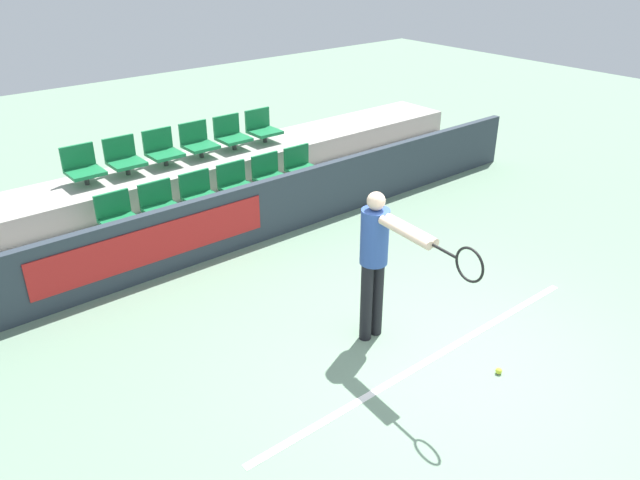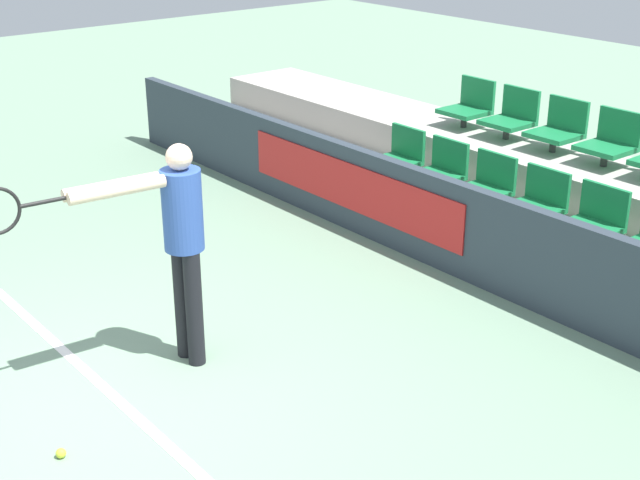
% 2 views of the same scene
% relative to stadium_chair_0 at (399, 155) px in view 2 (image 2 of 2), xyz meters
% --- Properties ---
extents(ground_plane, '(30.00, 30.00, 0.00)m').
position_rel_stadium_chair_0_xyz_m(ground_plane, '(1.54, -4.28, -0.62)').
color(ground_plane, gray).
extents(court_baseline, '(4.63, 0.08, 0.01)m').
position_rel_stadium_chair_0_xyz_m(court_baseline, '(1.54, -4.17, -0.62)').
color(court_baseline, white).
rests_on(court_baseline, ground).
extents(barrier_wall, '(11.17, 0.14, 0.88)m').
position_rel_stadium_chair_0_xyz_m(barrier_wall, '(1.51, -0.75, -0.18)').
color(barrier_wall, '#2D3842').
rests_on(barrier_wall, ground).
extents(bleacher_tier_front, '(10.77, 1.08, 0.38)m').
position_rel_stadium_chair_0_xyz_m(bleacher_tier_front, '(1.54, -0.13, -0.43)').
color(bleacher_tier_front, '#ADA89E').
rests_on(bleacher_tier_front, ground).
extents(bleacher_tier_middle, '(10.77, 1.08, 0.76)m').
position_rel_stadium_chair_0_xyz_m(bleacher_tier_middle, '(1.54, 0.95, -0.24)').
color(bleacher_tier_middle, '#ADA89E').
rests_on(bleacher_tier_middle, ground).
extents(stadium_chair_0, '(0.48, 0.46, 0.53)m').
position_rel_stadium_chair_0_xyz_m(stadium_chair_0, '(0.00, 0.00, 0.00)').
color(stadium_chair_0, '#333333').
rests_on(stadium_chair_0, bleacher_tier_front).
extents(stadium_chair_1, '(0.48, 0.46, 0.53)m').
position_rel_stadium_chair_0_xyz_m(stadium_chair_1, '(0.62, 0.00, 0.00)').
color(stadium_chair_1, '#333333').
rests_on(stadium_chair_1, bleacher_tier_front).
extents(stadium_chair_2, '(0.48, 0.46, 0.53)m').
position_rel_stadium_chair_0_xyz_m(stadium_chair_2, '(1.23, 0.00, 0.00)').
color(stadium_chair_2, '#333333').
rests_on(stadium_chair_2, bleacher_tier_front).
extents(stadium_chair_3, '(0.48, 0.46, 0.53)m').
position_rel_stadium_chair_0_xyz_m(stadium_chair_3, '(1.85, 0.00, 0.00)').
color(stadium_chair_3, '#333333').
rests_on(stadium_chair_3, bleacher_tier_front).
extents(stadium_chair_4, '(0.48, 0.46, 0.53)m').
position_rel_stadium_chair_0_xyz_m(stadium_chair_4, '(2.46, 0.00, 0.00)').
color(stadium_chair_4, '#333333').
rests_on(stadium_chair_4, bleacher_tier_front).
extents(stadium_chair_6, '(0.48, 0.46, 0.53)m').
position_rel_stadium_chair_0_xyz_m(stadium_chair_6, '(0.00, 1.08, 0.38)').
color(stadium_chair_6, '#333333').
rests_on(stadium_chair_6, bleacher_tier_middle).
extents(stadium_chair_7, '(0.48, 0.46, 0.53)m').
position_rel_stadium_chair_0_xyz_m(stadium_chair_7, '(0.62, 1.08, 0.38)').
color(stadium_chair_7, '#333333').
rests_on(stadium_chair_7, bleacher_tier_middle).
extents(stadium_chair_8, '(0.48, 0.46, 0.53)m').
position_rel_stadium_chair_0_xyz_m(stadium_chair_8, '(1.23, 1.08, 0.38)').
color(stadium_chair_8, '#333333').
rests_on(stadium_chair_8, bleacher_tier_middle).
extents(stadium_chair_9, '(0.48, 0.46, 0.53)m').
position_rel_stadium_chair_0_xyz_m(stadium_chair_9, '(1.85, 1.08, 0.38)').
color(stadium_chair_9, '#333333').
rests_on(stadium_chair_9, bleacher_tier_middle).
extents(tennis_player, '(0.31, 1.58, 1.70)m').
position_rel_stadium_chair_0_xyz_m(tennis_player, '(1.33, -3.54, 0.43)').
color(tennis_player, black).
rests_on(tennis_player, ground).
extents(tennis_ball, '(0.07, 0.07, 0.07)m').
position_rel_stadium_chair_0_xyz_m(tennis_ball, '(1.89, -4.76, -0.59)').
color(tennis_ball, '#CCDB33').
rests_on(tennis_ball, ground).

